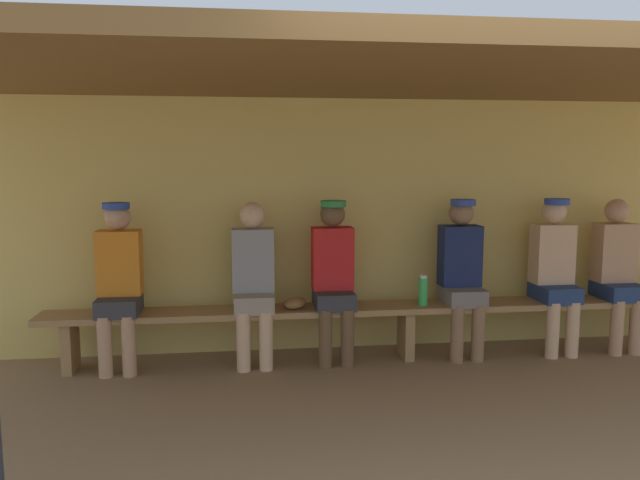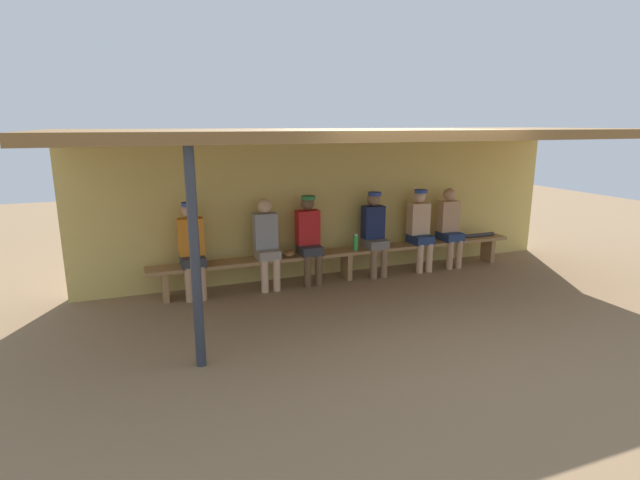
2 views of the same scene
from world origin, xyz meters
name	(u,v)px [view 2 (image 2 of 2)]	position (x,y,z in m)	size (l,w,h in m)	color
ground_plane	(395,312)	(0.00, 0.00, 0.00)	(24.00, 24.00, 0.00)	#8C6D4C
back_wall	(336,205)	(0.00, 2.00, 1.10)	(8.00, 0.20, 2.20)	#D8BC60
dugout_roof	(375,134)	(0.00, 0.70, 2.26)	(8.00, 2.80, 0.12)	brown
support_post	(195,261)	(-2.56, -0.55, 1.10)	(0.10, 0.10, 2.20)	#2D333D
bench	(347,254)	(0.00, 1.55, 0.39)	(6.00, 0.36, 0.46)	#9E7547
player_near_post	(309,235)	(-0.63, 1.55, 0.75)	(0.34, 0.42, 1.34)	#333338
player_middle	(192,245)	(-2.35, 1.55, 0.75)	(0.34, 0.42, 1.34)	#333338
player_rightmost	(420,226)	(1.32, 1.55, 0.75)	(0.34, 0.42, 1.34)	navy
player_in_blue	(266,240)	(-1.29, 1.55, 0.73)	(0.34, 0.42, 1.34)	gray
player_leftmost	(374,230)	(0.48, 1.55, 0.75)	(0.34, 0.42, 1.34)	slate
player_shirtless_tan	(450,224)	(1.91, 1.55, 0.73)	(0.34, 0.42, 1.34)	navy
water_bottle_green	(356,242)	(0.13, 1.50, 0.58)	(0.08, 0.08, 0.26)	green
baseball_glove_tan	(289,253)	(-0.95, 1.53, 0.51)	(0.24, 0.17, 0.09)	olive
baseball_bat	(475,235)	(2.46, 1.55, 0.49)	(0.07, 0.07, 0.76)	#333338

